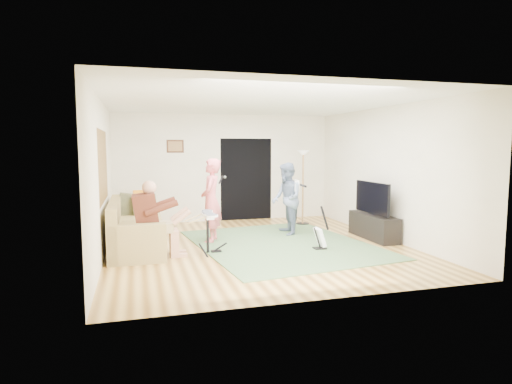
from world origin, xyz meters
TOP-DOWN VIEW (x-y plane):
  - floor at (0.00, 0.00)m, footprint 6.00×6.00m
  - walls at (0.00, 0.00)m, footprint 5.50×6.00m
  - ceiling at (0.00, 0.00)m, footprint 6.00×6.00m
  - window_blinds at (-2.74, 0.20)m, footprint 0.00×2.05m
  - doorway at (0.55, 2.99)m, footprint 2.10×0.00m
  - picture_frame at (-1.25, 2.99)m, footprint 0.42×0.03m
  - area_rug at (0.49, -0.00)m, footprint 3.56×4.24m
  - sofa at (-2.30, 0.34)m, footprint 0.93×2.26m
  - drummer at (-1.88, -0.31)m, footprint 0.86×0.48m
  - drum_kit at (-1.00, -0.31)m, footprint 0.41×0.73m
  - singer at (-0.78, 0.61)m, footprint 0.57×0.70m
  - microphone at (-0.58, 0.61)m, footprint 0.06×0.06m
  - guitarist at (0.90, 0.87)m, footprint 0.65×0.80m
  - guitar_held at (1.10, 0.87)m, footprint 0.19×0.61m
  - guitar_spare at (1.04, -0.57)m, footprint 0.29×0.26m
  - torchiere_lamp at (1.69, 1.92)m, footprint 0.32×0.32m
  - dining_chair at (-2.05, 1.96)m, footprint 0.46×0.48m
  - tv_cabinet at (2.50, 0.01)m, footprint 0.40×1.40m
  - television at (2.45, 0.01)m, footprint 0.06×1.21m

SIDE VIEW (x-z plane):
  - floor at x=0.00m, z-range 0.00..0.00m
  - area_rug at x=0.49m, z-range 0.00..0.02m
  - guitar_spare at x=1.04m, z-range -0.17..0.64m
  - tv_cabinet at x=2.50m, z-range 0.00..0.50m
  - sofa at x=-2.30m, z-range -0.15..0.76m
  - drum_kit at x=-1.00m, z-range -0.05..0.70m
  - dining_chair at x=-2.05m, z-range -0.13..0.79m
  - drummer at x=-1.88m, z-range -0.15..1.17m
  - guitarist at x=0.90m, z-range 0.00..1.55m
  - singer at x=-0.78m, z-range 0.00..1.66m
  - television at x=2.45m, z-range 0.53..1.17m
  - doorway at x=0.55m, z-range 0.00..2.10m
  - guitar_held at x=1.10m, z-range 0.93..1.19m
  - torchiere_lamp at x=1.69m, z-range 0.33..2.13m
  - microphone at x=-0.58m, z-range 1.12..1.36m
  - walls at x=0.00m, z-range 0.00..2.70m
  - window_blinds at x=-2.74m, z-range 0.53..2.58m
  - picture_frame at x=-1.25m, z-range 1.74..2.06m
  - ceiling at x=0.00m, z-range 2.70..2.70m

